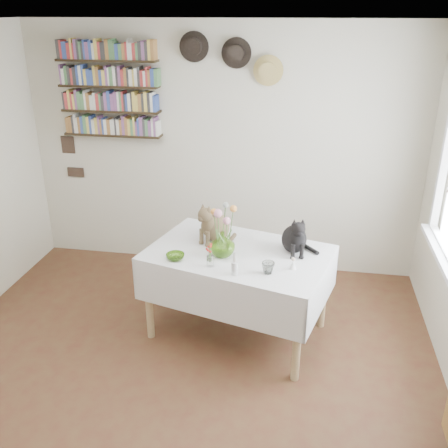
% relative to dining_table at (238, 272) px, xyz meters
% --- Properties ---
extents(room, '(4.08, 4.58, 2.58)m').
position_rel_dining_table_xyz_m(room, '(-0.36, -0.99, 0.67)').
color(room, brown).
rests_on(room, ground).
extents(dining_table, '(1.62, 1.26, 0.77)m').
position_rel_dining_table_xyz_m(dining_table, '(0.00, 0.00, 0.00)').
color(dining_table, white).
rests_on(dining_table, room).
extents(tabby_cat, '(0.37, 0.39, 0.36)m').
position_rel_dining_table_xyz_m(tabby_cat, '(-0.22, 0.20, 0.37)').
color(tabby_cat, olive).
rests_on(tabby_cat, dining_table).
extents(black_cat, '(0.29, 0.33, 0.33)m').
position_rel_dining_table_xyz_m(black_cat, '(0.44, 0.10, 0.36)').
color(black_cat, black).
rests_on(black_cat, dining_table).
extents(flower_vase, '(0.20, 0.20, 0.21)m').
position_rel_dining_table_xyz_m(flower_vase, '(-0.11, -0.09, 0.29)').
color(flower_vase, '#95D046').
rests_on(flower_vase, dining_table).
extents(green_bowl, '(0.18, 0.18, 0.05)m').
position_rel_dining_table_xyz_m(green_bowl, '(-0.47, -0.21, 0.21)').
color(green_bowl, '#95D046').
rests_on(green_bowl, dining_table).
extents(drinking_glass, '(0.13, 0.13, 0.09)m').
position_rel_dining_table_xyz_m(drinking_glass, '(0.27, -0.31, 0.23)').
color(drinking_glass, white).
rests_on(drinking_glass, dining_table).
extents(candlestick, '(0.05, 0.05, 0.19)m').
position_rel_dining_table_xyz_m(candlestick, '(0.03, -0.37, 0.25)').
color(candlestick, white).
rests_on(candlestick, dining_table).
extents(berry_jar, '(0.05, 0.05, 0.22)m').
position_rel_dining_table_xyz_m(berry_jar, '(-0.18, -0.28, 0.29)').
color(berry_jar, white).
rests_on(berry_jar, dining_table).
extents(porcelain_figurine, '(0.05, 0.05, 0.10)m').
position_rel_dining_table_xyz_m(porcelain_figurine, '(0.45, -0.21, 0.23)').
color(porcelain_figurine, white).
rests_on(porcelain_figurine, dining_table).
extents(flower_bouquet, '(0.17, 0.12, 0.39)m').
position_rel_dining_table_xyz_m(flower_bouquet, '(-0.11, -0.07, 0.53)').
color(flower_bouquet, '#4C7233').
rests_on(flower_bouquet, flower_vase).
extents(bookshelf_unit, '(1.00, 0.16, 0.91)m').
position_rel_dining_table_xyz_m(bookshelf_unit, '(-1.46, 1.17, 1.26)').
color(bookshelf_unit, black).
rests_on(bookshelf_unit, room).
extents(wall_hats, '(0.98, 0.09, 0.48)m').
position_rel_dining_table_xyz_m(wall_hats, '(-0.25, 1.20, 1.59)').
color(wall_hats, black).
rests_on(wall_hats, room).
extents(wall_art_plaques, '(0.21, 0.02, 0.44)m').
position_rel_dining_table_xyz_m(wall_art_plaques, '(-1.99, 1.24, 0.55)').
color(wall_art_plaques, '#38281E').
rests_on(wall_art_plaques, room).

